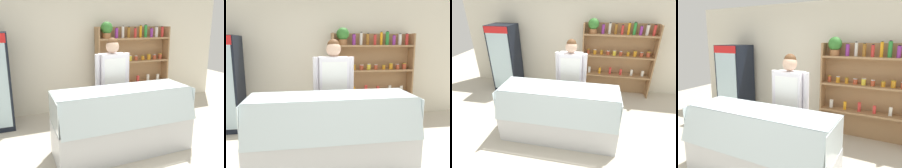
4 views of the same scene
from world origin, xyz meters
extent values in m
cube|color=silver|center=(0.00, 2.34, 1.35)|extent=(6.80, 0.10, 2.70)
cylinder|color=#9E6623|center=(-1.88, 1.60, 0.33)|extent=(0.06, 0.06, 0.17)
cylinder|color=orange|center=(-1.88, 1.60, 0.81)|extent=(0.05, 0.05, 0.18)
cylinder|color=purple|center=(-1.91, 1.60, 1.29)|extent=(0.06, 0.06, 0.22)
cube|color=#9E754C|center=(0.91, 2.16, 0.93)|extent=(1.77, 0.02, 1.87)
cube|color=#9E754C|center=(0.03, 2.02, 0.93)|extent=(0.03, 0.28, 1.87)
cube|color=#9E754C|center=(1.78, 2.02, 0.93)|extent=(0.03, 0.28, 1.87)
cube|color=#9E754C|center=(0.91, 2.02, 0.56)|extent=(1.71, 0.28, 0.04)
cube|color=#9E754C|center=(0.91, 2.02, 1.08)|extent=(1.71, 0.28, 0.04)
cube|color=#9E754C|center=(0.91, 2.02, 1.60)|extent=(1.71, 0.28, 0.04)
cylinder|color=#996038|center=(0.25, 2.02, 1.68)|extent=(0.18, 0.18, 0.11)
sphere|color=#34772D|center=(0.25, 2.02, 1.85)|extent=(0.26, 0.26, 0.26)
cylinder|color=purple|center=(0.49, 2.03, 1.73)|extent=(0.07, 0.07, 0.22)
cylinder|color=black|center=(0.49, 2.02, 1.85)|extent=(0.05, 0.05, 0.02)
cylinder|color=silver|center=(0.65, 2.04, 1.75)|extent=(0.06, 0.06, 0.25)
cylinder|color=black|center=(0.65, 2.02, 1.88)|extent=(0.04, 0.04, 0.02)
cylinder|color=#9E6623|center=(0.79, 2.04, 1.74)|extent=(0.07, 0.07, 0.23)
cylinder|color=black|center=(0.79, 2.02, 1.86)|extent=(0.04, 0.04, 0.02)
cylinder|color=red|center=(0.94, 2.00, 1.73)|extent=(0.06, 0.06, 0.21)
cylinder|color=black|center=(0.94, 2.02, 1.84)|extent=(0.04, 0.04, 0.02)
cylinder|color=orange|center=(1.08, 2.02, 1.75)|extent=(0.06, 0.06, 0.26)
cylinder|color=black|center=(1.08, 2.02, 1.89)|extent=(0.04, 0.04, 0.02)
cylinder|color=#2D8C38|center=(1.22, 2.02, 1.76)|extent=(0.07, 0.07, 0.28)
cylinder|color=black|center=(1.22, 2.02, 1.91)|extent=(0.05, 0.05, 0.02)
cylinder|color=purple|center=(1.36, 1.99, 1.72)|extent=(0.07, 0.07, 0.20)
cylinder|color=black|center=(1.36, 2.02, 1.83)|extent=(0.04, 0.04, 0.02)
cylinder|color=silver|center=(1.50, 2.01, 1.74)|extent=(0.08, 0.08, 0.23)
cylinder|color=black|center=(1.50, 2.02, 1.86)|extent=(0.05, 0.05, 0.02)
cylinder|color=red|center=(1.65, 2.00, 1.74)|extent=(0.07, 0.07, 0.23)
cylinder|color=black|center=(1.65, 2.02, 1.87)|extent=(0.04, 0.04, 0.02)
cylinder|color=#BF4C2D|center=(0.16, 2.03, 1.16)|extent=(0.07, 0.07, 0.12)
cylinder|color=gold|center=(0.16, 2.02, 1.22)|extent=(0.07, 0.07, 0.01)
cylinder|color=orange|center=(0.33, 2.02, 1.16)|extent=(0.08, 0.08, 0.11)
cylinder|color=silver|center=(0.33, 2.02, 1.22)|extent=(0.08, 0.08, 0.01)
cylinder|color=orange|center=(0.50, 2.03, 1.15)|extent=(0.07, 0.07, 0.10)
cylinder|color=gold|center=(0.50, 2.02, 1.21)|extent=(0.07, 0.07, 0.01)
cylinder|color=#BF4C2D|center=(0.67, 2.03, 1.15)|extent=(0.08, 0.08, 0.10)
cylinder|color=silver|center=(0.67, 2.02, 1.20)|extent=(0.09, 0.09, 0.01)
cylinder|color=yellow|center=(0.82, 2.00, 1.16)|extent=(0.08, 0.08, 0.11)
cylinder|color=silver|center=(0.82, 2.02, 1.22)|extent=(0.08, 0.08, 0.01)
cylinder|color=#BF4C2D|center=(0.98, 2.01, 1.15)|extent=(0.07, 0.07, 0.10)
cylinder|color=silver|center=(0.98, 2.02, 1.20)|extent=(0.08, 0.08, 0.01)
cylinder|color=orange|center=(1.16, 2.01, 1.14)|extent=(0.07, 0.07, 0.09)
cylinder|color=gold|center=(1.16, 2.02, 1.19)|extent=(0.07, 0.07, 0.01)
cylinder|color=orange|center=(1.32, 2.01, 1.16)|extent=(0.08, 0.08, 0.12)
cylinder|color=gold|center=(1.32, 2.02, 1.22)|extent=(0.08, 0.08, 0.01)
cylinder|color=#BF4C2D|center=(1.47, 2.00, 1.15)|extent=(0.08, 0.08, 0.10)
cylinder|color=silver|center=(1.47, 2.02, 1.21)|extent=(0.08, 0.08, 0.01)
cylinder|color=#BF4C2D|center=(1.63, 2.02, 1.16)|extent=(0.09, 0.09, 0.12)
cylinder|color=gold|center=(1.63, 2.02, 1.22)|extent=(0.09, 0.09, 0.01)
cube|color=silver|center=(0.22, 2.02, 0.66)|extent=(0.07, 0.05, 0.17)
cube|color=orange|center=(0.50, 2.02, 0.66)|extent=(0.06, 0.04, 0.16)
cube|color=red|center=(0.77, 2.02, 0.67)|extent=(0.06, 0.04, 0.18)
cube|color=red|center=(1.04, 2.02, 0.65)|extent=(0.05, 0.04, 0.15)
cube|color=silver|center=(1.31, 2.02, 0.66)|extent=(0.06, 0.04, 0.16)
cube|color=silver|center=(1.59, 2.02, 0.65)|extent=(0.06, 0.05, 0.15)
cube|color=silver|center=(-0.22, 0.13, 0.28)|extent=(2.10, 0.75, 0.55)
cube|color=white|center=(-0.22, 0.13, 0.57)|extent=(2.04, 0.69, 0.03)
cube|color=silver|center=(-0.22, -0.22, 0.78)|extent=(2.06, 0.16, 0.47)
cube|color=silver|center=(-0.22, 0.18, 1.00)|extent=(2.06, 0.59, 0.01)
cube|color=silver|center=(-1.26, 0.13, 0.78)|extent=(0.01, 0.71, 0.45)
cube|color=silver|center=(0.82, 0.13, 0.78)|extent=(0.01, 0.71, 0.45)
cube|color=tan|center=(-1.08, 0.22, 0.61)|extent=(0.16, 0.12, 0.05)
cube|color=white|center=(-1.08, 0.00, 0.61)|extent=(0.05, 0.03, 0.02)
cube|color=tan|center=(-0.83, 0.22, 0.61)|extent=(0.17, 0.15, 0.05)
cube|color=white|center=(-0.83, 0.00, 0.61)|extent=(0.05, 0.03, 0.02)
cube|color=beige|center=(-0.59, 0.22, 0.61)|extent=(0.16, 0.12, 0.04)
cube|color=white|center=(-0.59, 0.00, 0.61)|extent=(0.05, 0.03, 0.02)
cube|color=beige|center=(-0.34, 0.22, 0.61)|extent=(0.16, 0.13, 0.04)
cube|color=white|center=(-0.34, 0.00, 0.61)|extent=(0.05, 0.03, 0.02)
cube|color=beige|center=(-0.09, 0.22, 0.61)|extent=(0.17, 0.14, 0.05)
cube|color=white|center=(-0.09, 0.00, 0.61)|extent=(0.05, 0.03, 0.02)
cube|color=tan|center=(0.16, 0.22, 0.61)|extent=(0.16, 0.11, 0.05)
cube|color=white|center=(0.16, 0.00, 0.61)|extent=(0.05, 0.03, 0.02)
cube|color=beige|center=(0.40, 0.22, 0.61)|extent=(0.16, 0.13, 0.06)
cube|color=white|center=(0.40, 0.00, 0.61)|extent=(0.05, 0.03, 0.02)
cube|color=tan|center=(0.65, 0.22, 0.61)|extent=(0.16, 0.14, 0.05)
cube|color=white|center=(0.65, 0.00, 0.61)|extent=(0.05, 0.03, 0.02)
cylinder|color=tan|center=(-1.09, 0.02, 0.65)|extent=(0.20, 0.14, 0.12)
cylinder|color=tan|center=(-0.87, 0.02, 0.66)|extent=(0.19, 0.16, 0.16)
cylinder|color=white|center=(0.31, 0.04, 0.70)|extent=(0.07, 0.07, 0.24)
cylinder|color=white|center=(0.41, 0.04, 0.68)|extent=(0.07, 0.07, 0.19)
cylinder|color=#2D2D38|center=(-0.20, 0.82, 0.40)|extent=(0.13, 0.13, 0.79)
cylinder|color=#2D2D38|center=(-0.01, 0.82, 0.40)|extent=(0.13, 0.13, 0.79)
cube|color=white|center=(-0.10, 0.82, 1.12)|extent=(0.45, 0.24, 0.66)
cube|color=white|center=(-0.10, 0.69, 0.77)|extent=(0.38, 0.01, 1.23)
cylinder|color=white|center=(-0.38, 0.82, 1.16)|extent=(0.09, 0.09, 0.59)
cylinder|color=white|center=(0.17, 0.82, 1.16)|extent=(0.09, 0.09, 0.59)
sphere|color=#D8AD8E|center=(-0.10, 0.82, 1.57)|extent=(0.22, 0.22, 0.22)
sphere|color=brown|center=(-0.10, 0.83, 1.62)|extent=(0.19, 0.19, 0.19)
camera|label=1|loc=(-1.72, -3.11, 1.99)|focal=40.00mm
camera|label=2|loc=(-0.55, -2.51, 1.64)|focal=35.00mm
camera|label=3|loc=(0.38, -2.45, 2.43)|focal=28.00mm
camera|label=4|loc=(1.41, -2.13, 1.94)|focal=35.00mm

